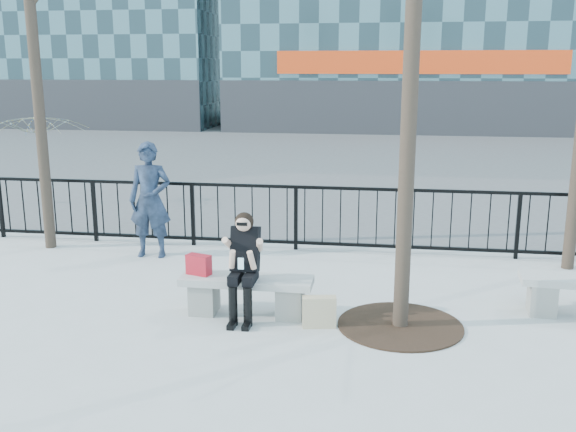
# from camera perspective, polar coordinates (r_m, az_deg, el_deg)

# --- Properties ---
(ground) EXTENTS (120.00, 120.00, 0.00)m
(ground) POSITION_cam_1_polar(r_m,az_deg,el_deg) (8.18, -3.66, -8.70)
(ground) COLOR #A4A59F
(ground) RESTS_ON ground
(street_surface) EXTENTS (60.00, 23.00, 0.01)m
(street_surface) POSITION_cam_1_polar(r_m,az_deg,el_deg) (22.68, 4.43, 5.45)
(street_surface) COLOR #474747
(street_surface) RESTS_ON ground
(railing) EXTENTS (14.00, 0.06, 1.10)m
(railing) POSITION_cam_1_polar(r_m,az_deg,el_deg) (10.83, -0.34, -0.11)
(railing) COLOR black
(railing) RESTS_ON ground
(tree_grate) EXTENTS (1.50, 1.50, 0.02)m
(tree_grate) POSITION_cam_1_polar(r_m,az_deg,el_deg) (7.92, 9.93, -9.55)
(tree_grate) COLOR black
(tree_grate) RESTS_ON ground
(bench_main) EXTENTS (1.65, 0.46, 0.49)m
(bench_main) POSITION_cam_1_polar(r_m,az_deg,el_deg) (8.07, -3.69, -6.72)
(bench_main) COLOR slate
(bench_main) RESTS_ON ground
(seated_woman) EXTENTS (0.50, 0.64, 1.34)m
(seated_woman) POSITION_cam_1_polar(r_m,az_deg,el_deg) (7.81, -3.98, -4.57)
(seated_woman) COLOR black
(seated_woman) RESTS_ON ground
(handbag) EXTENTS (0.34, 0.23, 0.25)m
(handbag) POSITION_cam_1_polar(r_m,az_deg,el_deg) (8.14, -7.94, -4.31)
(handbag) COLOR #AD1521
(handbag) RESTS_ON bench_main
(shopping_bag) EXTENTS (0.42, 0.21, 0.38)m
(shopping_bag) POSITION_cam_1_polar(r_m,az_deg,el_deg) (7.74, 2.79, -8.51)
(shopping_bag) COLOR beige
(shopping_bag) RESTS_ON ground
(standing_man) EXTENTS (0.72, 0.50, 1.88)m
(standing_man) POSITION_cam_1_polar(r_m,az_deg,el_deg) (10.58, -12.16, 1.40)
(standing_man) COLOR black
(standing_man) RESTS_ON ground
(vendor_umbrella) EXTENTS (2.98, 3.00, 2.06)m
(vendor_umbrella) POSITION_cam_1_polar(r_m,az_deg,el_deg) (15.38, -21.25, 4.76)
(vendor_umbrella) COLOR yellow
(vendor_umbrella) RESTS_ON ground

